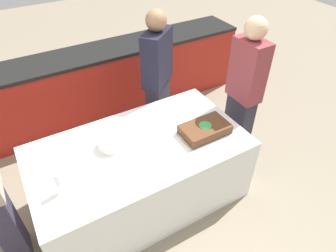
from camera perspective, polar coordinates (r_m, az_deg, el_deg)
ground_plane at (r=3.20m, az=-4.80°, el=-13.19°), size 14.00×14.00×0.00m
back_counter at (r=4.06m, az=-15.35°, el=7.13°), size 4.40×0.58×0.92m
dining_table at (r=2.93m, az=-5.18°, el=-8.89°), size 1.93×1.05×0.72m
cake at (r=2.77m, az=7.03°, el=-0.64°), size 0.48×0.31×0.10m
plate_stack at (r=2.66m, az=-10.81°, el=-3.27°), size 0.23×0.23×0.09m
wine_glass at (r=2.35m, az=-20.25°, el=-9.70°), size 0.06×0.06×0.20m
side_plate_near_cake at (r=2.98m, az=3.84°, el=1.76°), size 0.18×0.18×0.00m
person_cutting_cake at (r=3.36m, az=-1.98°, el=8.75°), size 0.45×0.42×1.60m
person_seated_right at (r=3.13m, az=14.17°, el=5.88°), size 0.21×0.34×1.66m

